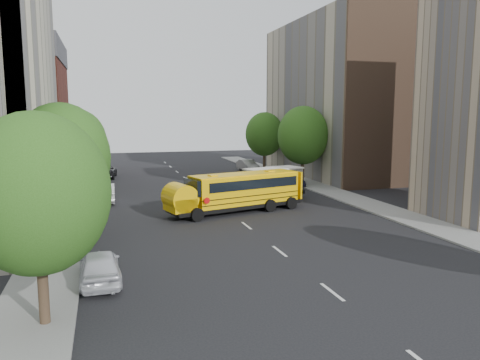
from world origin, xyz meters
name	(u,v)px	position (x,y,z in m)	size (l,w,h in m)	color
ground	(238,219)	(0.00, 0.00, 0.00)	(120.00, 120.00, 0.00)	black
sidewalk_left	(68,214)	(-11.50, 5.00, 0.06)	(3.00, 80.00, 0.12)	slate
sidewalk_right	(350,198)	(11.50, 5.00, 0.06)	(3.00, 80.00, 0.12)	slate
lane_markings	(207,195)	(0.00, 10.00, 0.01)	(0.15, 64.00, 0.01)	silver
building_left_redbrick	(19,121)	(-18.00, 28.00, 6.50)	(10.00, 15.00, 13.00)	maroon
building_right_far	(337,99)	(18.00, 20.00, 9.00)	(10.00, 22.00, 18.00)	tan
building_right_sidewall	(392,96)	(18.00, 9.00, 9.00)	(10.10, 0.30, 18.00)	brown
street_tree_0	(37,194)	(-11.00, -14.00, 4.64)	(4.80, 4.80, 7.41)	#38281C
street_tree_1	(62,158)	(-11.00, -4.00, 4.95)	(5.12, 5.12, 7.90)	#38281C
street_tree_2	(78,141)	(-11.00, 14.00, 4.83)	(4.99, 4.99, 7.71)	#38281C
street_tree_4	(303,135)	(11.00, 14.00, 5.08)	(5.25, 5.25, 8.10)	#38281C
street_tree_5	(264,134)	(11.00, 26.00, 4.70)	(4.86, 4.86, 7.51)	#38281C
school_bus	(235,190)	(0.46, 2.33, 1.64)	(10.68, 5.09, 2.95)	black
safari_truck	(270,183)	(4.66, 6.50, 1.43)	(6.67, 4.00, 2.70)	black
parked_car_0	(100,266)	(-9.18, -10.15, 0.73)	(1.73, 4.29, 1.46)	silver
parked_car_1	(104,193)	(-8.90, 9.37, 0.78)	(1.65, 4.72, 1.55)	silver
parked_car_2	(105,171)	(-8.80, 24.82, 0.74)	(2.45, 5.31, 1.48)	black
parked_car_4	(293,179)	(9.60, 13.13, 0.67)	(1.59, 3.95, 1.35)	#333156
parked_car_5	(248,165)	(8.80, 26.08, 0.74)	(1.58, 4.52, 1.49)	gray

